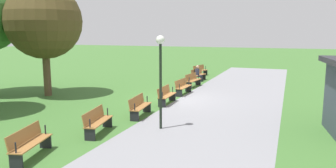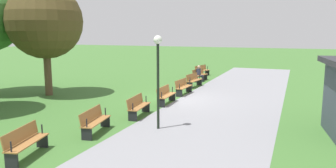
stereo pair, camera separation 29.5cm
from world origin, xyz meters
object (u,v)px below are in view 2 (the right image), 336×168
(bench_3, at_px, (183,86))
(lamp_post, at_px, (158,63))
(bench_2, at_px, (194,80))
(bench_7, at_px, (25,142))
(tree_3, at_px, (45,22))
(bench_0, at_px, (202,70))
(bench_1, at_px, (200,75))
(bench_6, at_px, (95,121))
(person_seated, at_px, (200,73))
(bench_4, at_px, (166,95))
(bench_5, at_px, (138,106))

(bench_3, bearing_deg, lamp_post, 13.24)
(bench_2, relative_size, bench_7, 0.99)
(tree_3, xyz_separation_m, lamp_post, (3.72, 8.57, -1.73))
(bench_0, bearing_deg, bench_1, 26.26)
(bench_1, height_order, bench_6, same)
(person_seated, bearing_deg, bench_3, 15.48)
(bench_4, distance_m, person_seated, 7.94)
(bench_2, height_order, bench_4, same)
(bench_5, relative_size, bench_6, 0.99)
(bench_2, relative_size, bench_3, 1.01)
(person_seated, bearing_deg, lamp_post, 18.84)
(bench_4, height_order, bench_7, same)
(bench_2, bearing_deg, bench_6, 4.05)
(bench_5, bearing_deg, bench_4, 169.90)
(bench_7, height_order, person_seated, person_seated)
(bench_6, xyz_separation_m, person_seated, (-13.39, 0.09, 0.16))
(bench_1, height_order, bench_5, same)
(bench_0, relative_size, bench_2, 1.01)
(bench_4, distance_m, bench_5, 2.75)
(bench_7, distance_m, lamp_post, 5.19)
(bench_1, relative_size, bench_7, 1.00)
(bench_2, distance_m, bench_6, 10.97)
(bench_2, bearing_deg, bench_3, 10.10)
(bench_4, distance_m, bench_6, 5.50)
(bench_7, xyz_separation_m, tree_3, (-7.78, -6.05, 3.76))
(bench_3, relative_size, bench_4, 1.00)
(bench_0, relative_size, bench_5, 1.01)
(bench_4, bearing_deg, tree_3, -89.04)
(bench_2, xyz_separation_m, tree_3, (5.87, -7.02, 3.76))
(bench_4, relative_size, bench_6, 0.98)
(bench_5, distance_m, person_seated, 10.68)
(person_seated, height_order, lamp_post, lamp_post)
(bench_3, xyz_separation_m, bench_4, (2.75, 0.00, 0.00))
(bench_4, bearing_deg, person_seated, -178.52)
(bench_0, distance_m, bench_1, 2.75)
(bench_2, distance_m, tree_3, 9.89)
(bench_1, height_order, bench_2, same)
(lamp_post, bearing_deg, bench_4, -161.65)
(bench_0, xyz_separation_m, bench_6, (16.37, 0.58, 0.00))
(bench_5, height_order, bench_7, same)
(bench_6, distance_m, bench_7, 2.75)
(bench_3, xyz_separation_m, tree_3, (3.13, -7.21, 3.76))
(bench_4, xyz_separation_m, tree_3, (0.38, -7.21, 3.76))
(bench_2, bearing_deg, person_seated, -167.07)
(bench_1, distance_m, bench_3, 5.50)
(bench_3, bearing_deg, bench_1, -171.93)
(bench_1, relative_size, bench_4, 1.02)
(bench_3, height_order, lamp_post, lamp_post)
(bench_2, xyz_separation_m, lamp_post, (9.59, 1.55, 2.03))
(person_seated, height_order, tree_3, tree_3)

